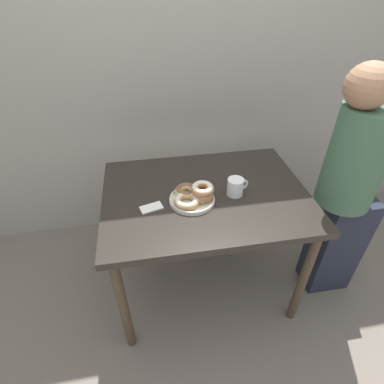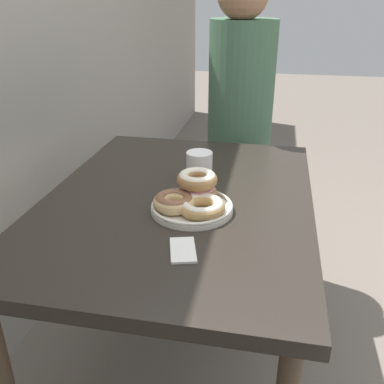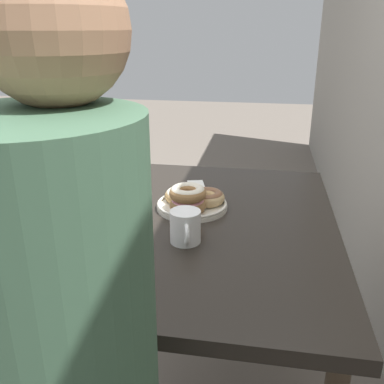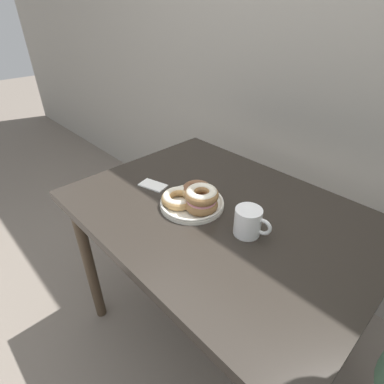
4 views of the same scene
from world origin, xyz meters
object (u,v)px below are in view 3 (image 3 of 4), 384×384
Objects in this scene: coffee_mug at (185,227)px; napkin at (196,186)px; dining_table at (206,244)px; donut_plate at (192,199)px.

napkin is at bearing -174.72° from coffee_mug.
donut_plate reaches higher than dining_table.
dining_table is 0.16m from donut_plate.
napkin is (-0.45, -0.04, -0.05)m from coffee_mug.
napkin is (-0.30, -0.08, 0.09)m from dining_table.
donut_plate is at bearing 5.06° from napkin.
dining_table is 0.21m from coffee_mug.
coffee_mug is (0.23, 0.02, 0.01)m from donut_plate.
dining_table is 0.32m from napkin.
dining_table is 8.90× the size of napkin.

